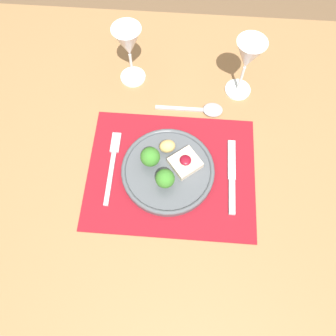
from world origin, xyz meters
TOP-DOWN VIEW (x-y plane):
  - ground_plane at (0.00, 0.00)m, footprint 8.00×8.00m
  - dining_table at (0.00, 0.00)m, footprint 1.59×1.16m
  - placemat at (0.00, 0.00)m, footprint 0.44×0.34m
  - dinner_plate at (-0.01, 0.00)m, footprint 0.24×0.24m
  - fork at (-0.16, 0.02)m, footprint 0.02×0.21m
  - knife at (0.16, -0.01)m, footprint 0.02×0.21m
  - spoon at (0.09, 0.20)m, footprint 0.19×0.05m
  - wine_glass_near at (0.18, 0.28)m, footprint 0.08×0.08m
  - wine_glass_far at (-0.14, 0.30)m, footprint 0.08×0.08m

SIDE VIEW (x-z plane):
  - ground_plane at x=0.00m, z-range 0.00..0.00m
  - dining_table at x=0.00m, z-range 0.29..1.02m
  - placemat at x=0.00m, z-range 0.73..0.73m
  - fork at x=-0.16m, z-range 0.73..0.74m
  - knife at x=0.16m, z-range 0.73..0.74m
  - spoon at x=0.09m, z-range 0.73..0.75m
  - dinner_plate at x=-0.01m, z-range 0.71..0.79m
  - wine_glass_far at x=-0.14m, z-range 0.77..0.95m
  - wine_glass_near at x=0.18m, z-range 0.77..0.96m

